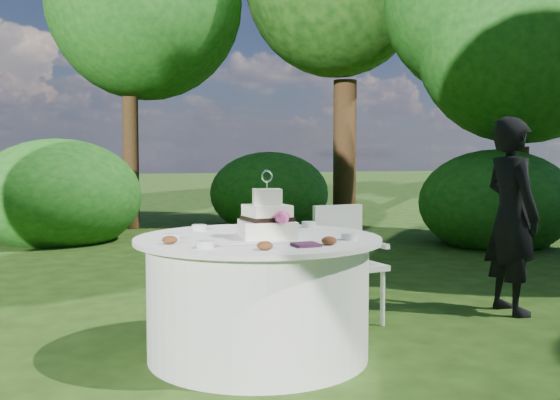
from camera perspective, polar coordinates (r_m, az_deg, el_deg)
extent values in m
plane|color=#1C310D|center=(4.32, -1.91, -13.40)|extent=(80.00, 80.00, 0.00)
cube|color=#451D3B|center=(3.73, 2.27, -3.90)|extent=(0.14, 0.14, 0.02)
ellipsoid|color=silver|center=(3.80, -2.33, -3.80)|extent=(0.48, 0.07, 0.01)
imported|color=black|center=(5.63, 19.52, -1.27)|extent=(0.43, 0.61, 1.59)
cylinder|color=silver|center=(4.22, -1.92, -8.61)|extent=(1.40, 1.40, 0.74)
cylinder|color=silver|center=(4.16, -1.94, -3.42)|extent=(1.56, 1.56, 0.03)
cube|color=silver|center=(4.13, -1.13, -2.56)|extent=(0.37, 0.37, 0.11)
cube|color=silver|center=(4.12, -1.13, -1.18)|extent=(0.27, 0.27, 0.11)
cube|color=white|center=(4.11, -1.14, 0.21)|extent=(0.21, 0.21, 0.11)
cube|color=black|center=(4.12, -1.13, -1.67)|extent=(0.28, 0.28, 0.04)
sphere|color=#E7449D|center=(4.00, 0.17, -1.55)|extent=(0.09, 0.09, 0.09)
cylinder|color=white|center=(4.11, -1.14, 1.25)|extent=(0.01, 0.01, 0.05)
torus|color=white|center=(4.10, -1.14, 2.09)|extent=(0.08, 0.02, 0.08)
cube|color=white|center=(5.04, 6.18, -5.75)|extent=(0.47, 0.47, 0.04)
cube|color=silver|center=(5.17, 5.05, -2.81)|extent=(0.43, 0.08, 0.43)
cylinder|color=white|center=(4.85, 5.52, -8.90)|extent=(0.04, 0.04, 0.42)
cylinder|color=white|center=(5.04, 8.92, -8.44)|extent=(0.04, 0.04, 0.42)
cylinder|color=white|center=(5.14, 3.46, -8.15)|extent=(0.04, 0.04, 0.42)
cylinder|color=silver|center=(5.32, 6.75, -7.76)|extent=(0.04, 0.04, 0.42)
cube|color=white|center=(4.91, 4.17, -4.11)|extent=(0.07, 0.39, 0.04)
cube|color=white|center=(5.13, 8.13, -3.79)|extent=(0.07, 0.39, 0.04)
cylinder|color=silver|center=(4.70, 2.51, -2.14)|extent=(0.10, 0.10, 0.04)
cylinder|color=silver|center=(4.52, -7.06, -2.40)|extent=(0.10, 0.10, 0.04)
cylinder|color=silver|center=(4.04, -9.44, -3.19)|extent=(0.10, 0.10, 0.04)
cylinder|color=silver|center=(4.02, 6.04, -3.18)|extent=(0.10, 0.10, 0.04)
cylinder|color=silver|center=(3.68, -6.51, -3.86)|extent=(0.10, 0.10, 0.04)
ellipsoid|color=#562D16|center=(3.58, -1.33, -3.99)|extent=(0.09, 0.09, 0.05)
ellipsoid|color=#562D16|center=(3.87, -9.58, -3.44)|extent=(0.09, 0.09, 0.05)
ellipsoid|color=#562D16|center=(4.69, 0.65, -2.08)|extent=(0.09, 0.09, 0.05)
ellipsoid|color=#562D16|center=(3.79, 4.30, -3.55)|extent=(0.09, 0.09, 0.05)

